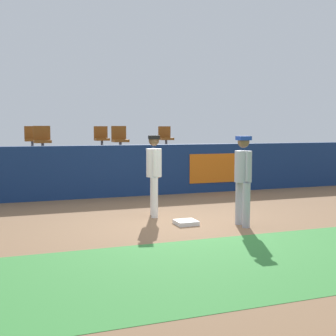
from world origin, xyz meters
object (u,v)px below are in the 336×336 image
Objects in this scene: player_runner_visitor at (243,174)px; seat_back_right at (166,137)px; player_fielder_home at (154,170)px; seat_back_left at (32,138)px; first_base at (186,222)px; seat_front_left at (42,139)px; seat_front_center at (120,138)px; seat_back_center at (101,137)px.

seat_back_right reaches higher than player_runner_visitor.
player_fielder_home is 6.51m from seat_back_left.
player_fielder_home is 6.65m from seat_back_right.
seat_front_left is at bearing 112.30° from first_base.
player_fielder_home is 2.00× the size of seat_front_left.
seat_front_center is 1.00× the size of seat_back_center.
seat_back_right is at bearing -0.01° from seat_back_center.
seat_front_left is at bearing 179.99° from seat_front_center.
seat_front_center is 1.00× the size of seat_back_right.
player_runner_visitor is at bearing -81.14° from seat_front_center.
seat_front_left is at bearing -138.83° from seat_back_center.
player_runner_visitor is 5.92m from seat_front_center.
player_runner_visitor is 2.01× the size of seat_back_center.
first_base is 0.24× the size of player_fielder_home.
seat_back_right is (4.34, 1.80, -0.00)m from seat_front_left.
seat_front_center and seat_back_right have the same top height.
seat_back_left is (-3.32, 7.62, 0.55)m from player_runner_visitor.
player_runner_visitor is 2.01× the size of seat_front_center.
seat_front_left reaches higher than player_fielder_home.
seat_front_center is (0.35, 4.35, 0.56)m from player_fielder_home.
player_runner_visitor is 7.72m from seat_back_center.
seat_back_center is at bearing 91.09° from first_base.
seat_back_right is (2.28, -0.00, -0.00)m from seat_back_center.
seat_front_left is 4.70m from seat_back_right.
first_base is at bearing -90.49° from seat_front_center.
seat_front_left is (-2.24, 0.00, 0.00)m from seat_front_center.
seat_back_center is at bearing -167.58° from player_fielder_home.
seat_back_left is at bearing 95.51° from seat_front_left.
seat_front_left reaches higher than first_base.
seat_back_right is at bearing -0.00° from seat_back_left.
player_fielder_home is at bearing 106.97° from first_base.
player_fielder_home is 2.00× the size of seat_back_center.
seat_back_center is at bearing 0.00° from seat_back_left.
seat_front_center and seat_back_center have the same top height.
seat_front_left reaches higher than player_runner_visitor.
player_fielder_home is at bearing -94.61° from seat_front_center.
seat_front_left is (-2.19, 5.35, 1.49)m from first_base.
seat_back_center and seat_back_left have the same top height.
seat_back_center is 2.28m from seat_back_right.
seat_front_left is 1.81m from seat_back_left.
seat_front_left is (-2.06, -1.80, 0.00)m from seat_back_center.
seat_back_center is (0.17, 6.15, 0.56)m from player_fielder_home.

